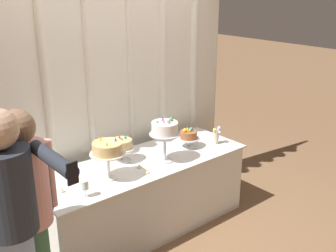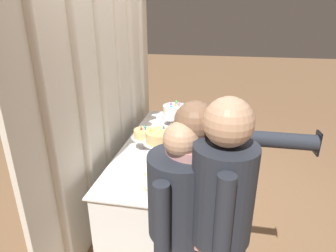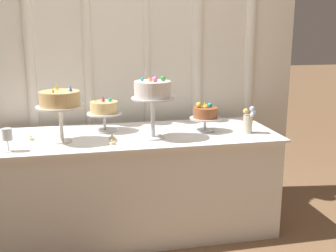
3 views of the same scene
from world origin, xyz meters
The scene contains 16 objects.
ground_plane centered at (0.00, 0.00, 0.00)m, with size 24.00×24.00×0.00m, color #846042.
draped_curtain centered at (0.01, 0.61, 1.48)m, with size 2.99×0.17×2.72m.
cake_table centered at (0.00, 0.10, 0.37)m, with size 2.11×0.75×0.73m.
cake_display_leftmost centered at (-0.44, 0.00, 1.01)m, with size 0.31×0.31×0.38m.
cake_display_midleft centered at (-0.15, 0.24, 0.89)m, with size 0.25×0.25×0.26m.
cake_display_midright centered at (0.16, -0.03, 1.05)m, with size 0.29×0.29×0.43m.
cake_display_rightmost centered at (0.56, 0.08, 0.86)m, with size 0.23×0.23×0.22m.
wine_glass centered at (-0.76, -0.15, 0.84)m, with size 0.06×0.06×0.15m.
flower_vase centered at (0.85, -0.03, 0.82)m, with size 0.10×0.09×0.20m.
tealight_far_left centered at (-0.86, 0.04, 0.75)m, with size 0.04×0.04×0.04m.
tealight_near_left centered at (-0.65, 0.09, 0.74)m, with size 0.04×0.04×0.03m.
tealight_near_right centered at (-0.13, -0.13, 0.74)m, with size 0.04×0.04×0.03m.
tealight_far_right centered at (-0.12, 0.01, 0.74)m, with size 0.05×0.05×0.03m.
guest_man_pink_jacket centered at (-1.30, -0.38, 0.90)m, with size 0.47×0.40×1.63m.
guest_man_dark_suit centered at (-1.38, -0.32, 0.83)m, with size 0.51×0.45×1.54m.
guest_girl_blue_dress centered at (-1.46, -0.55, 0.95)m, with size 0.49×0.63×1.70m.
Camera 1 is at (-2.10, -2.77, 2.36)m, focal length 43.83 mm.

